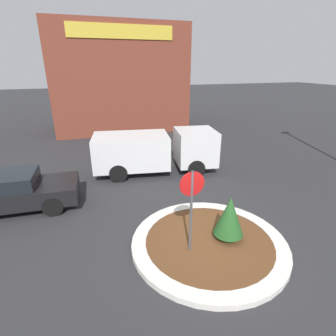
% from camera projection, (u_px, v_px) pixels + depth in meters
% --- Properties ---
extents(ground_plane, '(120.00, 120.00, 0.00)m').
position_uv_depth(ground_plane, '(209.00, 245.00, 7.74)').
color(ground_plane, '#2D2D30').
extents(traffic_island, '(4.52, 4.52, 0.16)m').
position_uv_depth(traffic_island, '(209.00, 242.00, 7.71)').
color(traffic_island, silver).
rests_on(traffic_island, ground_plane).
extents(stop_sign, '(0.67, 0.07, 2.53)m').
position_uv_depth(stop_sign, '(191.00, 199.00, 6.71)').
color(stop_sign, '#4C4C51').
rests_on(stop_sign, ground_plane).
extents(island_shrub, '(0.87, 0.87, 1.33)m').
position_uv_depth(island_shrub, '(230.00, 216.00, 7.52)').
color(island_shrub, brown).
rests_on(island_shrub, traffic_island).
extents(utility_truck, '(6.07, 2.98, 2.01)m').
position_uv_depth(utility_truck, '(155.00, 150.00, 12.63)').
color(utility_truck, white).
rests_on(utility_truck, ground_plane).
extents(storefront_building, '(10.02, 6.07, 7.79)m').
position_uv_depth(storefront_building, '(118.00, 79.00, 20.97)').
color(storefront_building, brown).
rests_on(storefront_building, ground_plane).
extents(parked_sedan_black, '(4.55, 2.06, 1.40)m').
position_uv_depth(parked_sedan_black, '(11.00, 191.00, 9.39)').
color(parked_sedan_black, black).
rests_on(parked_sedan_black, ground_plane).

